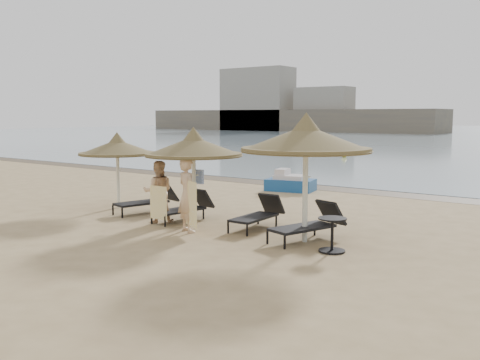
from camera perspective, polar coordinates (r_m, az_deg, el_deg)
The scene contains 19 objects.
ground at distance 14.68m, azimuth -6.46°, elevation -5.00°, with size 160.00×160.00×0.00m, color tan.
wet_sand_strip at distance 22.38m, azimuth 10.16°, elevation -0.92°, with size 200.00×1.60×0.01m, color brown.
far_shore at distance 94.96m, azimuth 15.04°, elevation 6.65°, with size 150.00×54.80×12.00m.
palapa_left at distance 17.84m, azimuth -12.96°, elevation 3.39°, with size 2.50×2.50×2.48m.
palapa_center at distance 14.79m, azimuth -4.98°, elevation 3.54°, with size 2.73×2.73×2.71m.
palapa_right at distance 12.69m, azimuth 7.05°, elevation 4.33°, with size 3.11×3.11×3.09m.
lounger_far_left at distance 16.89m, azimuth -9.64°, elevation -2.08°, with size 1.14×2.12×0.91m.
lounger_near_left at distance 15.55m, azimuth -5.76°, elevation -2.86°, with size 0.83×1.98×0.86m.
lounger_near_right at distance 14.42m, azimuth 2.07°, elevation -3.59°, with size 0.73×1.97×0.87m.
lounger_far_right at distance 13.12m, azimuth 7.57°, elevation -4.60°, with size 1.25×2.16×0.92m.
side_table at distance 12.09m, azimuth 9.80°, elevation -5.89°, with size 0.64×0.64×0.77m.
person_left at distance 15.24m, azimuth -8.72°, elevation -0.71°, with size 0.94×0.61×2.04m, color tan.
person_right at distance 13.87m, azimuth -5.63°, elevation -0.94°, with size 1.04×0.68×2.26m, color tan.
towel_left at distance 14.80m, azimuth -8.70°, elevation -2.41°, with size 0.66×0.05×0.93m.
towel_right at distance 13.51m, azimuth -5.22°, elevation -2.56°, with size 0.73×0.42×1.16m.
bag_patterned at distance 15.00m, azimuth -4.49°, elevation 0.35°, with size 0.33×0.16×0.40m.
bag_dark at distance 14.78m, azimuth -5.34°, elevation -1.04°, with size 0.21×0.07×0.29m.
pedal_boat at distance 21.55m, azimuth 5.35°, elevation -0.28°, with size 2.08×1.49×0.88m.
buoy_left at distance 38.95m, azimuth 11.06°, elevation 2.65°, with size 0.38×0.38×0.38m, color yellow.
Camera 1 is at (9.81, -10.49, 3.03)m, focal length 40.00 mm.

